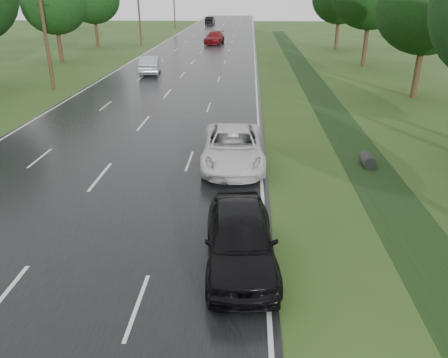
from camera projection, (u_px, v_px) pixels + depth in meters
name	position (u px, v px, depth m)	size (l,w,h in m)	color
ground	(0.00, 302.00, 10.98)	(220.00, 220.00, 0.00)	#2E481A
road	(198.00, 56.00, 52.19)	(14.00, 180.00, 0.04)	black
edge_stripe_east	(255.00, 56.00, 51.83)	(0.12, 180.00, 0.01)	silver
edge_stripe_west	(142.00, 55.00, 52.53)	(0.12, 180.00, 0.01)	silver
center_line	(198.00, 55.00, 52.18)	(0.12, 180.00, 0.01)	silver
drainage_ditch	(333.00, 114.00, 27.50)	(2.20, 120.00, 0.56)	black
utility_pole_mid	(43.00, 20.00, 32.29)	(1.60, 0.26, 10.00)	#322714
utility_pole_far	(139.00, 6.00, 59.77)	(1.60, 0.26, 10.00)	#322714
utility_pole_distant	(174.00, 1.00, 87.25)	(1.60, 0.26, 10.00)	#322714
tree_east_c	(428.00, 8.00, 29.58)	(7.00, 7.00, 9.29)	#322714
tree_west_d	(54.00, 5.00, 45.12)	(6.60, 6.60, 8.80)	#322714
white_pickup	(233.00, 147.00, 19.31)	(2.65, 5.75, 1.60)	silver
dark_sedan	(240.00, 238.00, 12.15)	(1.95, 4.84, 1.65)	black
silver_sedan	(150.00, 64.00, 40.79)	(1.69, 4.84, 1.59)	#9C9EA5
far_car_red	(214.00, 38.00, 63.44)	(2.30, 5.66, 1.64)	maroon
far_car_dark	(210.00, 20.00, 99.27)	(1.79, 5.12, 1.69)	black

